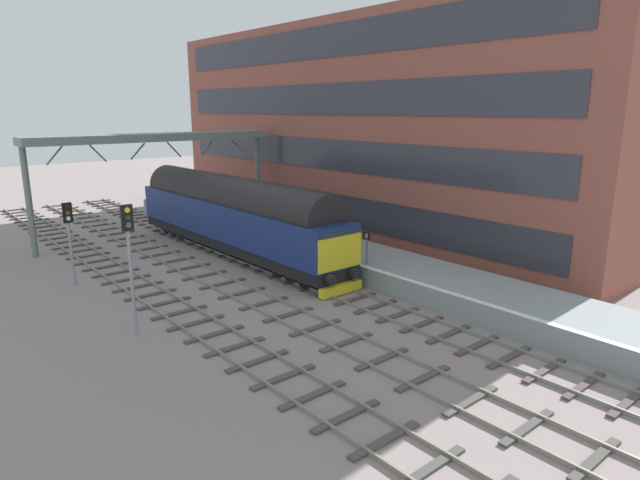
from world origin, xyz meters
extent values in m
plane|color=gray|center=(0.00, 0.00, 0.00)|extent=(140.00, 140.00, 0.00)
cube|color=slate|center=(-0.72, 0.00, 0.07)|extent=(0.07, 60.00, 0.15)
cube|color=slate|center=(0.72, 0.00, 0.07)|extent=(0.07, 60.00, 0.15)
cube|color=#4D3F40|center=(0.00, -17.61, 0.04)|extent=(2.50, 0.26, 0.09)
cube|color=#4D3F40|center=(0.00, -16.30, 0.04)|extent=(2.50, 0.26, 0.09)
cube|color=#4D3F40|center=(0.00, -15.00, 0.04)|extent=(2.50, 0.26, 0.09)
cube|color=#4D3F40|center=(0.00, -13.70, 0.04)|extent=(2.50, 0.26, 0.09)
cube|color=#4D3F40|center=(0.00, -12.39, 0.04)|extent=(2.50, 0.26, 0.09)
cube|color=#4D3F40|center=(0.00, -11.09, 0.04)|extent=(2.50, 0.26, 0.09)
cube|color=#4D3F40|center=(0.00, -9.78, 0.04)|extent=(2.50, 0.26, 0.09)
cube|color=#4D3F40|center=(0.00, -8.48, 0.04)|extent=(2.50, 0.26, 0.09)
cube|color=#4D3F40|center=(0.00, -7.17, 0.04)|extent=(2.50, 0.26, 0.09)
cube|color=#4D3F40|center=(0.00, -5.87, 0.04)|extent=(2.50, 0.26, 0.09)
cube|color=#4D3F40|center=(0.00, -4.57, 0.04)|extent=(2.50, 0.26, 0.09)
cube|color=#4D3F40|center=(0.00, -3.26, 0.04)|extent=(2.50, 0.26, 0.09)
cube|color=#4D3F40|center=(0.00, -1.96, 0.04)|extent=(2.50, 0.26, 0.09)
cube|color=#4D3F40|center=(0.00, -0.65, 0.04)|extent=(2.50, 0.26, 0.09)
cube|color=#4D3F40|center=(0.00, 0.65, 0.04)|extent=(2.50, 0.26, 0.09)
cube|color=#4D3F40|center=(0.00, 1.96, 0.04)|extent=(2.50, 0.26, 0.09)
cube|color=#4D3F40|center=(0.00, 3.26, 0.04)|extent=(2.50, 0.26, 0.09)
cube|color=#4D3F40|center=(0.00, 4.57, 0.04)|extent=(2.50, 0.26, 0.09)
cube|color=#4D3F40|center=(0.00, 5.87, 0.04)|extent=(2.50, 0.26, 0.09)
cube|color=#4D3F40|center=(0.00, 7.17, 0.04)|extent=(2.50, 0.26, 0.09)
cube|color=#4D3F40|center=(0.00, 8.48, 0.04)|extent=(2.50, 0.26, 0.09)
cube|color=#4D3F40|center=(0.00, 9.78, 0.04)|extent=(2.50, 0.26, 0.09)
cube|color=#4D3F40|center=(0.00, 11.09, 0.04)|extent=(2.50, 0.26, 0.09)
cube|color=#4D3F40|center=(0.00, 12.39, 0.04)|extent=(2.50, 0.26, 0.09)
cube|color=#4D3F40|center=(0.00, 13.70, 0.04)|extent=(2.50, 0.26, 0.09)
cube|color=#4D3F40|center=(0.00, 15.00, 0.04)|extent=(2.50, 0.26, 0.09)
cube|color=#4D3F40|center=(0.00, 16.30, 0.04)|extent=(2.50, 0.26, 0.09)
cube|color=#4D3F40|center=(0.00, 17.61, 0.04)|extent=(2.50, 0.26, 0.09)
cube|color=#4D3F40|center=(0.00, 18.91, 0.04)|extent=(2.50, 0.26, 0.09)
cube|color=#4D3F40|center=(0.00, 20.22, 0.04)|extent=(2.50, 0.26, 0.09)
cube|color=#4D3F40|center=(0.00, 21.52, 0.04)|extent=(2.50, 0.26, 0.09)
cube|color=#4D3F40|center=(0.00, 22.83, 0.04)|extent=(2.50, 0.26, 0.09)
cube|color=#4D3F40|center=(0.00, 24.13, 0.04)|extent=(2.50, 0.26, 0.09)
cube|color=#4D3F40|center=(0.00, 25.43, 0.04)|extent=(2.50, 0.26, 0.09)
cube|color=#4D3F40|center=(0.00, 26.74, 0.04)|extent=(2.50, 0.26, 0.09)
cube|color=#4D3F40|center=(0.00, 28.04, 0.04)|extent=(2.50, 0.26, 0.09)
cube|color=#4D3F40|center=(0.00, 29.35, 0.04)|extent=(2.50, 0.26, 0.09)
cube|color=gray|center=(-4.24, 0.00, 0.07)|extent=(0.07, 60.00, 0.15)
cube|color=gray|center=(-2.80, 0.00, 0.07)|extent=(0.07, 60.00, 0.15)
cube|color=#474642|center=(-3.52, -18.18, 0.04)|extent=(2.50, 0.26, 0.09)
cube|color=#474642|center=(-3.52, -16.36, 0.04)|extent=(2.50, 0.26, 0.09)
cube|color=#474642|center=(-3.52, -14.55, 0.04)|extent=(2.50, 0.26, 0.09)
cube|color=#474642|center=(-3.52, -12.73, 0.04)|extent=(2.50, 0.26, 0.09)
cube|color=#474642|center=(-3.52, -10.91, 0.04)|extent=(2.50, 0.26, 0.09)
cube|color=#474642|center=(-3.52, -9.09, 0.04)|extent=(2.50, 0.26, 0.09)
cube|color=#474642|center=(-3.52, -7.27, 0.04)|extent=(2.50, 0.26, 0.09)
cube|color=#474642|center=(-3.52, -5.45, 0.04)|extent=(2.50, 0.26, 0.09)
cube|color=#474642|center=(-3.52, -3.64, 0.04)|extent=(2.50, 0.26, 0.09)
cube|color=#474642|center=(-3.52, -1.82, 0.04)|extent=(2.50, 0.26, 0.09)
cube|color=#474642|center=(-3.52, 0.00, 0.04)|extent=(2.50, 0.26, 0.09)
cube|color=#474642|center=(-3.52, 1.82, 0.04)|extent=(2.50, 0.26, 0.09)
cube|color=#474642|center=(-3.52, 3.64, 0.04)|extent=(2.50, 0.26, 0.09)
cube|color=#474642|center=(-3.52, 5.45, 0.04)|extent=(2.50, 0.26, 0.09)
cube|color=#474642|center=(-3.52, 7.27, 0.04)|extent=(2.50, 0.26, 0.09)
cube|color=#474642|center=(-3.52, 9.09, 0.04)|extent=(2.50, 0.26, 0.09)
cube|color=#474642|center=(-3.52, 10.91, 0.04)|extent=(2.50, 0.26, 0.09)
cube|color=#474642|center=(-3.52, 12.73, 0.04)|extent=(2.50, 0.26, 0.09)
cube|color=#474642|center=(-3.52, 14.55, 0.04)|extent=(2.50, 0.26, 0.09)
cube|color=#474642|center=(-3.52, 16.36, 0.04)|extent=(2.50, 0.26, 0.09)
cube|color=#474642|center=(-3.52, 18.18, 0.04)|extent=(2.50, 0.26, 0.09)
cube|color=#474642|center=(-3.52, 20.00, 0.04)|extent=(2.50, 0.26, 0.09)
cube|color=#474642|center=(-3.52, 21.82, 0.04)|extent=(2.50, 0.26, 0.09)
cube|color=#474642|center=(-3.52, 23.64, 0.04)|extent=(2.50, 0.26, 0.09)
cube|color=#474642|center=(-3.52, 25.45, 0.04)|extent=(2.50, 0.26, 0.09)
cube|color=#474642|center=(-3.52, 27.27, 0.04)|extent=(2.50, 0.26, 0.09)
cube|color=#474642|center=(-3.52, 29.09, 0.04)|extent=(2.50, 0.26, 0.09)
cube|color=gray|center=(-7.65, 0.00, 0.07)|extent=(0.07, 60.00, 0.15)
cube|color=gray|center=(-6.22, 0.00, 0.07)|extent=(0.07, 60.00, 0.15)
cube|color=#464542|center=(-6.93, -15.75, 0.04)|extent=(2.50, 0.26, 0.09)
cube|color=#464542|center=(-6.93, -14.25, 0.04)|extent=(2.50, 0.26, 0.09)
cube|color=#464542|center=(-6.93, -12.75, 0.04)|extent=(2.50, 0.26, 0.09)
cube|color=#464542|center=(-6.93, -11.25, 0.04)|extent=(2.50, 0.26, 0.09)
cube|color=#464542|center=(-6.93, -9.75, 0.04)|extent=(2.50, 0.26, 0.09)
cube|color=#464542|center=(-6.93, -8.25, 0.04)|extent=(2.50, 0.26, 0.09)
cube|color=#464542|center=(-6.93, -6.75, 0.04)|extent=(2.50, 0.26, 0.09)
cube|color=#464542|center=(-6.93, -5.25, 0.04)|extent=(2.50, 0.26, 0.09)
cube|color=#464542|center=(-6.93, -3.75, 0.04)|extent=(2.50, 0.26, 0.09)
cube|color=#464542|center=(-6.93, -2.25, 0.04)|extent=(2.50, 0.26, 0.09)
cube|color=#464542|center=(-6.93, -0.75, 0.04)|extent=(2.50, 0.26, 0.09)
cube|color=#464542|center=(-6.93, 0.75, 0.04)|extent=(2.50, 0.26, 0.09)
cube|color=#464542|center=(-6.93, 2.25, 0.04)|extent=(2.50, 0.26, 0.09)
cube|color=#464542|center=(-6.93, 3.75, 0.04)|extent=(2.50, 0.26, 0.09)
cube|color=#464542|center=(-6.93, 5.25, 0.04)|extent=(2.50, 0.26, 0.09)
cube|color=#464542|center=(-6.93, 6.75, 0.04)|extent=(2.50, 0.26, 0.09)
cube|color=#464542|center=(-6.93, 8.25, 0.04)|extent=(2.50, 0.26, 0.09)
cube|color=#464542|center=(-6.93, 9.75, 0.04)|extent=(2.50, 0.26, 0.09)
cube|color=#464542|center=(-6.93, 11.25, 0.04)|extent=(2.50, 0.26, 0.09)
cube|color=#464542|center=(-6.93, 12.75, 0.04)|extent=(2.50, 0.26, 0.09)
cube|color=#464542|center=(-6.93, 14.25, 0.04)|extent=(2.50, 0.26, 0.09)
cube|color=#464542|center=(-6.93, 15.75, 0.04)|extent=(2.50, 0.26, 0.09)
cube|color=#464542|center=(-6.93, 17.25, 0.04)|extent=(2.50, 0.26, 0.09)
cube|color=#464542|center=(-6.93, 18.75, 0.04)|extent=(2.50, 0.26, 0.09)
cube|color=#464542|center=(-6.93, 20.25, 0.04)|extent=(2.50, 0.26, 0.09)
cube|color=#464542|center=(-6.93, 21.75, 0.04)|extent=(2.50, 0.26, 0.09)
cube|color=#464542|center=(-6.93, 23.25, 0.04)|extent=(2.50, 0.26, 0.09)
cube|color=#464542|center=(-6.93, 24.75, 0.04)|extent=(2.50, 0.26, 0.09)
cube|color=#464542|center=(-6.93, 26.25, 0.04)|extent=(2.50, 0.26, 0.09)
cube|color=#464542|center=(-6.93, 27.75, 0.04)|extent=(2.50, 0.26, 0.09)
cube|color=#464542|center=(-6.93, 29.25, 0.04)|extent=(2.50, 0.26, 0.09)
cube|color=gray|center=(3.60, 0.00, 0.50)|extent=(4.00, 44.00, 1.00)
cube|color=silver|center=(1.75, 0.00, 1.00)|extent=(0.30, 44.00, 0.01)
cube|color=brown|center=(10.63, 5.37, 7.18)|extent=(5.96, 37.82, 14.35)
cube|color=#32323C|center=(7.62, 5.37, 1.97)|extent=(0.06, 34.79, 2.01)
cube|color=#32323C|center=(7.62, 5.37, 5.56)|extent=(0.06, 34.79, 2.01)
cube|color=#32323C|center=(7.62, 5.37, 9.15)|extent=(0.06, 34.79, 2.01)
cube|color=#32323C|center=(7.62, 5.37, 12.74)|extent=(0.06, 34.79, 2.01)
cube|color=black|center=(0.00, 4.72, 0.82)|extent=(2.56, 18.99, 0.60)
cube|color=navy|center=(0.00, 4.72, 2.17)|extent=(2.70, 18.99, 2.10)
cylinder|color=black|center=(0.00, 4.72, 3.40)|extent=(2.56, 17.47, 2.57)
cube|color=yellow|center=(0.00, -4.82, 2.02)|extent=(2.65, 0.08, 1.58)
cube|color=#232D3D|center=(0.00, -4.80, 2.75)|extent=(2.38, 0.04, 0.64)
cube|color=#232D3D|center=(1.37, 4.72, 2.47)|extent=(0.04, 13.29, 0.44)
cylinder|color=black|center=(-0.75, -5.03, 0.92)|extent=(0.48, 0.35, 0.48)
cylinder|color=black|center=(0.75, -5.03, 0.92)|extent=(0.48, 0.35, 0.48)
cube|color=yellow|center=(0.00, -4.88, 0.29)|extent=(2.43, 0.36, 0.47)
cylinder|color=black|center=(0.00, -3.03, 0.52)|extent=(1.64, 1.04, 1.04)
cylinder|color=black|center=(0.00, -1.93, 0.52)|extent=(1.64, 1.04, 1.04)
cylinder|color=black|center=(0.00, -0.83, 0.52)|extent=(1.64, 1.04, 1.04)
cylinder|color=black|center=(0.00, 10.26, 0.52)|extent=(1.64, 1.04, 1.04)
cylinder|color=black|center=(0.00, 11.36, 0.52)|extent=(1.64, 1.04, 1.04)
cylinder|color=black|center=(0.00, 12.46, 0.52)|extent=(1.64, 1.04, 1.04)
cylinder|color=gray|center=(-9.17, -3.10, 2.56)|extent=(0.14, 0.14, 5.11)
cube|color=black|center=(-9.17, -3.16, 4.62)|extent=(0.44, 0.10, 0.99)
cylinder|color=yellow|center=(-9.17, -3.22, 4.91)|extent=(0.20, 0.06, 0.20)
cylinder|color=#0A3E13|center=(-9.17, -3.22, 4.63)|extent=(0.20, 0.06, 0.20)
cylinder|color=#50504E|center=(-9.17, -3.22, 4.35)|extent=(0.20, 0.06, 0.20)
cylinder|color=gray|center=(-9.17, 4.69, 2.08)|extent=(0.14, 0.14, 4.16)
cube|color=black|center=(-9.17, 4.63, 3.66)|extent=(0.44, 0.10, 0.99)
cylinder|color=#500807|center=(-9.17, 4.57, 3.96)|extent=(0.20, 0.06, 0.20)
cylinder|color=#53470A|center=(-9.17, 4.57, 3.68)|extent=(0.20, 0.06, 0.20)
cylinder|color=white|center=(-9.17, 4.57, 3.40)|extent=(0.20, 0.06, 0.20)
cylinder|color=slate|center=(2.13, -4.45, 1.82)|extent=(0.08, 0.08, 1.63)
cube|color=black|center=(2.10, -4.45, 2.46)|extent=(0.05, 0.44, 0.36)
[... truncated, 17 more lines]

